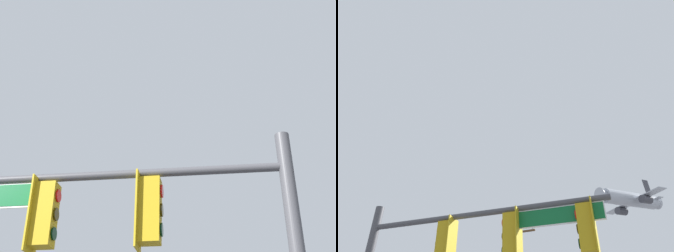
# 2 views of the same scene
# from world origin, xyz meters

# --- Properties ---
(signal_pole_near) EXTENTS (6.57, 1.31, 5.76)m
(signal_pole_near) POSITION_xyz_m (-3.22, -5.58, 4.06)
(signal_pole_near) COLOR #47474C
(signal_pole_near) RESTS_ON ground_plane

